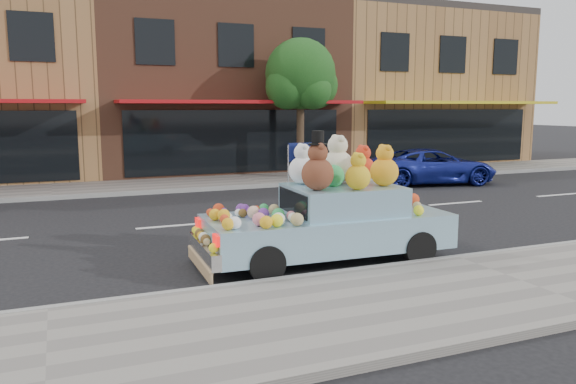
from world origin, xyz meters
name	(u,v)px	position (x,y,z in m)	size (l,w,h in m)	color
ground	(330,213)	(0.00, 0.00, 0.00)	(120.00, 120.00, 0.00)	black
near_sidewalk	(521,284)	(0.00, -6.50, 0.06)	(60.00, 3.00, 0.12)	gray
far_sidewalk	(250,181)	(0.00, 6.50, 0.06)	(60.00, 3.00, 0.12)	gray
near_kerb	(457,259)	(0.00, -5.00, 0.07)	(60.00, 0.12, 0.13)	gray
far_kerb	(264,186)	(0.00, 5.00, 0.07)	(60.00, 0.12, 0.13)	gray
storefront_mid	(210,86)	(0.00, 11.97, 3.64)	(10.00, 9.80, 7.30)	brown
storefront_right	(401,88)	(10.00, 11.97, 3.64)	(10.00, 9.80, 7.30)	#986C40
street_tree	(301,80)	(2.03, 6.55, 3.69)	(3.00, 2.70, 5.22)	#38281C
car_blue	(432,166)	(5.86, 3.63, 0.63)	(2.07, 4.50, 1.25)	navy
art_car	(329,216)	(-2.04, -4.01, 0.82)	(4.54, 1.90, 2.34)	black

